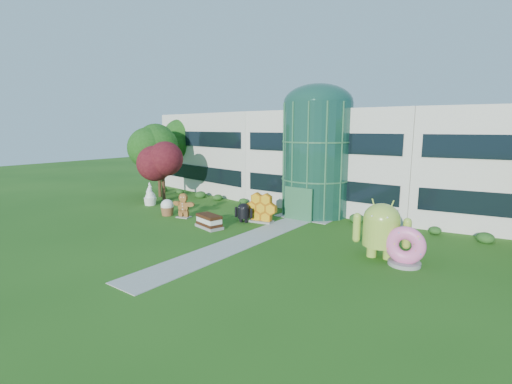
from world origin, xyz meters
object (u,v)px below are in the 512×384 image
Objects in this scene: android_green at (381,226)px; donut at (405,245)px; android_black at (244,211)px; gingerbread at (184,205)px.

donut is at bearing -24.00° from android_green.
gingerbread is (-5.19, -1.83, 0.14)m from android_black.
android_black is at bearing 162.92° from donut.
gingerbread is (-18.53, 0.22, -0.08)m from donut.
gingerbread reaches higher than android_black.
android_green reaches higher than donut.
android_green is 1.67× the size of gingerbread.
donut is 18.53m from gingerbread.
gingerbread is at bearing 170.99° from donut.
android_green is 1.76m from donut.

